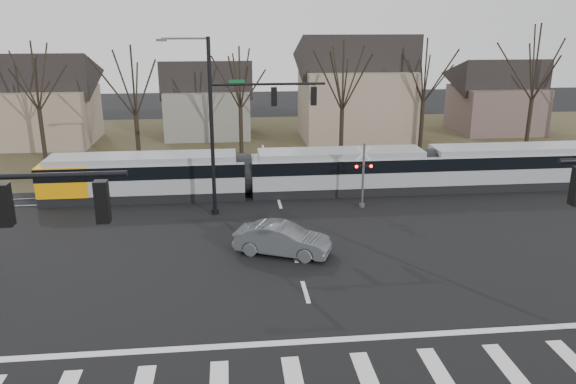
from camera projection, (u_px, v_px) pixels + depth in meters
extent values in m
plane|color=black|center=(312.00, 316.00, 21.99)|extent=(140.00, 140.00, 0.00)
cube|color=#38331E|center=(262.00, 143.00, 52.37)|extent=(140.00, 28.00, 0.01)
cube|color=silver|center=(294.00, 380.00, 18.07)|extent=(0.60, 2.60, 0.01)
cube|color=silver|center=(367.00, 375.00, 18.31)|extent=(0.60, 2.60, 0.01)
cube|color=silver|center=(438.00, 371.00, 18.56)|extent=(0.60, 2.60, 0.01)
cube|color=silver|center=(507.00, 366.00, 18.80)|extent=(0.60, 2.60, 0.01)
cube|color=silver|center=(574.00, 362.00, 19.05)|extent=(0.60, 2.60, 0.01)
cube|color=silver|center=(320.00, 341.00, 20.28)|extent=(28.00, 0.35, 0.01)
cube|color=silver|center=(305.00, 292.00, 23.89)|extent=(0.18, 2.00, 0.01)
cube|color=silver|center=(294.00, 254.00, 27.69)|extent=(0.18, 2.00, 0.01)
cube|color=silver|center=(286.00, 226.00, 31.48)|extent=(0.18, 2.00, 0.01)
cube|color=silver|center=(280.00, 203.00, 35.28)|extent=(0.18, 2.00, 0.01)
cube|color=silver|center=(274.00, 185.00, 39.08)|extent=(0.18, 2.00, 0.01)
cube|color=silver|center=(270.00, 170.00, 42.87)|extent=(0.18, 2.00, 0.01)
cube|color=silver|center=(266.00, 158.00, 46.67)|extent=(0.18, 2.00, 0.01)
cube|color=silver|center=(263.00, 147.00, 50.47)|extent=(0.18, 2.00, 0.01)
cube|color=#59595E|center=(278.00, 198.00, 36.32)|extent=(90.00, 0.12, 0.06)
cube|color=#59595E|center=(276.00, 191.00, 37.65)|extent=(90.00, 0.12, 0.06)
cube|color=gray|center=(144.00, 177.00, 35.89)|extent=(12.74, 2.74, 2.86)
cube|color=black|center=(144.00, 168.00, 35.72)|extent=(12.76, 2.78, 0.83)
cube|color=#FF9E07|center=(67.00, 178.00, 35.38)|extent=(3.14, 2.80, 1.91)
cube|color=gray|center=(340.00, 171.00, 37.19)|extent=(11.76, 2.74, 2.86)
cube|color=black|center=(340.00, 163.00, 37.01)|extent=(11.78, 2.78, 0.83)
cube|color=gray|center=(516.00, 166.00, 38.43)|extent=(12.74, 2.74, 2.86)
cube|color=black|center=(517.00, 158.00, 38.26)|extent=(12.76, 2.78, 0.83)
imported|color=#505458|center=(282.00, 239.00, 27.52)|extent=(4.95, 5.85, 1.55)
cube|color=black|center=(4.00, 205.00, 13.39)|extent=(0.32, 0.32, 1.05)
sphere|color=#FF0C07|center=(2.00, 192.00, 13.29)|extent=(0.22, 0.22, 0.22)
cube|color=black|center=(102.00, 202.00, 13.62)|extent=(0.32, 0.32, 1.05)
sphere|color=#FF0C07|center=(101.00, 189.00, 13.52)|extent=(0.22, 0.22, 0.22)
cylinder|color=black|center=(212.00, 129.00, 31.93)|extent=(0.22, 0.22, 10.20)
cylinder|color=black|center=(215.00, 211.00, 33.41)|extent=(0.44, 0.44, 0.30)
cylinder|color=black|center=(268.00, 84.00, 31.52)|extent=(6.50, 0.14, 0.14)
cube|color=#0C5926|center=(237.00, 82.00, 31.30)|extent=(0.90, 0.03, 0.22)
cube|color=black|center=(274.00, 97.00, 31.76)|extent=(0.32, 0.32, 1.05)
sphere|color=#FF0C07|center=(274.00, 91.00, 31.66)|extent=(0.22, 0.22, 0.22)
cube|color=black|center=(314.00, 96.00, 31.99)|extent=(0.32, 0.32, 1.05)
sphere|color=#FF0C07|center=(314.00, 90.00, 31.90)|extent=(0.22, 0.22, 0.22)
cube|color=#59595B|center=(161.00, 40.00, 30.22)|extent=(0.55, 0.22, 0.14)
cylinder|color=#59595B|center=(363.00, 176.00, 34.06)|extent=(0.14, 0.14, 4.00)
cylinder|color=#59595B|center=(362.00, 205.00, 34.62)|extent=(0.36, 0.36, 0.20)
cube|color=silver|center=(364.00, 153.00, 33.64)|extent=(0.95, 0.04, 0.95)
cube|color=silver|center=(364.00, 153.00, 33.64)|extent=(0.95, 0.04, 0.95)
cube|color=black|center=(363.00, 166.00, 33.88)|extent=(1.00, 0.10, 0.12)
sphere|color=#FF0C07|center=(356.00, 167.00, 33.76)|extent=(0.18, 0.18, 0.18)
sphere|color=#FF0C07|center=(371.00, 166.00, 33.85)|extent=(0.18, 0.18, 0.18)
cube|color=gray|center=(43.00, 116.00, 51.49)|extent=(9.00, 8.00, 5.00)
cube|color=slate|center=(208.00, 113.00, 54.99)|extent=(8.00, 7.00, 4.50)
cube|color=gray|center=(355.00, 105.00, 53.27)|extent=(10.00, 8.00, 6.50)
cube|color=brown|center=(495.00, 109.00, 56.99)|extent=(8.00, 7.00, 4.50)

